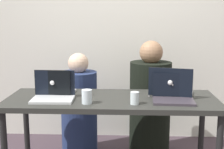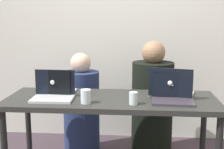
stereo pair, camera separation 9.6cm
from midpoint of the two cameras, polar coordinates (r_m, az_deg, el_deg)
The scene contains 10 objects.
back_wall at distance 3.59m, azimuth 2.24°, elevation 7.64°, with size 4.50×0.10×2.43m, color silver.
desk at distance 2.52m, azimuth 0.98°, elevation -5.96°, with size 1.69×0.63×0.76m.
person_on_left at distance 3.21m, azimuth -4.74°, elevation -6.43°, with size 0.42×0.42×1.05m.
person_on_right at distance 3.16m, azimuth 8.23°, elevation -5.73°, with size 0.42×0.42×1.17m.
laptop_back_right at distance 2.60m, azimuth 11.84°, elevation -2.81°, with size 0.39×0.33×0.24m.
laptop_front_left at distance 2.50m, azimuth -9.58°, elevation -3.34°, with size 0.33×0.26×0.22m.
laptop_front_right at distance 2.44m, azimuth 12.17°, elevation -3.86°, with size 0.32×0.25×0.21m.
laptop_back_left at distance 2.64m, azimuth -9.20°, elevation -2.57°, with size 0.30×0.26×0.22m.
water_glass_right at distance 2.32m, azimuth 5.13°, elevation -4.51°, with size 0.07×0.07×0.09m.
water_glass_left at distance 2.35m, azimuth -3.64°, elevation -4.19°, with size 0.08×0.08×0.11m.
Camera 2 is at (0.20, -2.41, 1.40)m, focal length 50.00 mm.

